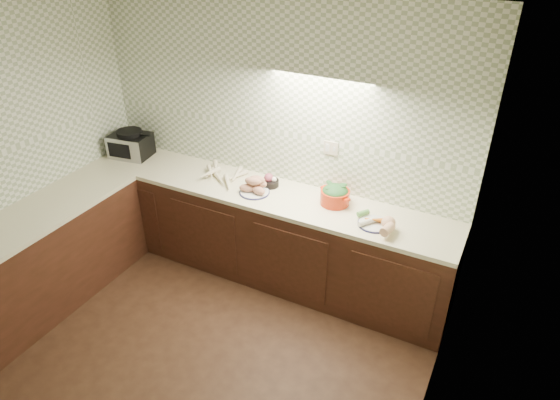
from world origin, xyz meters
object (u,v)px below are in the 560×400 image
at_px(parsnip_pile, 219,175).
at_px(veg_plate, 380,222).
at_px(toaster_oven, 131,144).
at_px(sweet_potato_plate, 255,186).
at_px(onion_bowl, 270,181).
at_px(dutch_oven, 335,195).

xyz_separation_m(parsnip_pile, veg_plate, (1.62, -0.11, 0.01)).
xyz_separation_m(toaster_oven, veg_plate, (2.69, -0.12, -0.08)).
bearing_deg(sweet_potato_plate, parsnip_pile, 169.07).
height_order(toaster_oven, veg_plate, toaster_oven).
xyz_separation_m(parsnip_pile, onion_bowl, (0.51, 0.09, 0.01)).
bearing_deg(sweet_potato_plate, dutch_oven, 11.87).
distance_m(onion_bowl, veg_plate, 1.13).
bearing_deg(onion_bowl, toaster_oven, -176.96).
xyz_separation_m(onion_bowl, veg_plate, (1.11, -0.20, -0.00)).
bearing_deg(parsnip_pile, toaster_oven, 179.78).
bearing_deg(sweet_potato_plate, toaster_oven, 176.60).
bearing_deg(dutch_oven, veg_plate, 2.90).
relative_size(sweet_potato_plate, dutch_oven, 0.82).
height_order(sweet_potato_plate, veg_plate, sweet_potato_plate).
height_order(sweet_potato_plate, onion_bowl, sweet_potato_plate).
distance_m(sweet_potato_plate, veg_plate, 1.18).
bearing_deg(parsnip_pile, sweet_potato_plate, -10.93).
bearing_deg(toaster_oven, sweet_potato_plate, -12.08).
bearing_deg(onion_bowl, sweet_potato_plate, -109.55).
xyz_separation_m(sweet_potato_plate, veg_plate, (1.17, -0.03, -0.02)).
relative_size(toaster_oven, onion_bowl, 2.68).
relative_size(sweet_potato_plate, veg_plate, 0.71).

